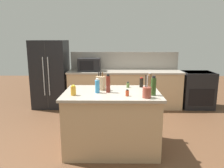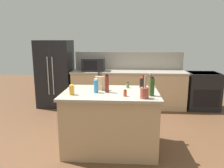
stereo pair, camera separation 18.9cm
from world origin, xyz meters
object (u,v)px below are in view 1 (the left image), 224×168
object	(u,v)px
knife_block	(101,83)
spice_jar_paprika	(127,93)
microwave	(89,65)
refrigerator	(51,74)
vinegar_bottle	(108,84)
utensil_crock	(147,92)
honey_jar	(73,91)
spice_jar_oregano	(128,85)
olive_oil_bottle	(153,86)
pepper_grinder	(150,80)
soy_sauce_bottle	(141,82)
range_oven	(197,89)
dish_soap_bottle	(97,86)

from	to	relation	value
knife_block	spice_jar_paprika	bearing A→B (deg)	-16.31
microwave	knife_block	world-z (taller)	microwave
refrigerator	vinegar_bottle	xyz separation A→B (m)	(1.55, -2.28, 0.22)
knife_block	utensil_crock	xyz separation A→B (m)	(0.67, -0.46, -0.03)
spice_jar_paprika	honey_jar	xyz separation A→B (m)	(-0.78, 0.03, 0.03)
spice_jar_oregano	refrigerator	bearing A→B (deg)	133.77
olive_oil_bottle	pepper_grinder	xyz separation A→B (m)	(0.04, 0.58, -0.02)
knife_block	vinegar_bottle	world-z (taller)	knife_block
refrigerator	olive_oil_bottle	world-z (taller)	refrigerator
vinegar_bottle	spice_jar_oregano	bearing A→B (deg)	45.79
knife_block	spice_jar_paprika	xyz separation A→B (m)	(0.40, -0.37, -0.07)
vinegar_bottle	olive_oil_bottle	world-z (taller)	olive_oil_bottle
spice_jar_oregano	spice_jar_paprika	bearing A→B (deg)	-94.34
utensil_crock	spice_jar_oregano	xyz separation A→B (m)	(-0.22, 0.64, -0.04)
soy_sauce_bottle	range_oven	bearing A→B (deg)	48.23
utensil_crock	pepper_grinder	world-z (taller)	utensil_crock
utensil_crock	olive_oil_bottle	xyz separation A→B (m)	(0.11, 0.14, 0.05)
soy_sauce_bottle	utensil_crock	bearing A→B (deg)	-90.51
range_oven	honey_jar	world-z (taller)	honey_jar
refrigerator	pepper_grinder	world-z (taller)	refrigerator
utensil_crock	olive_oil_bottle	bearing A→B (deg)	50.96
spice_jar_paprika	dish_soap_bottle	size ratio (longest dim) A/B	0.44
range_oven	vinegar_bottle	bearing A→B (deg)	-134.75
range_oven	honey_jar	bearing A→B (deg)	-138.30
range_oven	utensil_crock	distance (m)	3.08
knife_block	dish_soap_bottle	world-z (taller)	knife_block
range_oven	pepper_grinder	xyz separation A→B (m)	(-1.51, -1.81, 0.59)
range_oven	dish_soap_bottle	xyz separation A→B (m)	(-2.37, -2.26, 0.57)
vinegar_bottle	spice_jar_oregano	size ratio (longest dim) A/B	2.86
microwave	spice_jar_paprika	distance (m)	2.58
range_oven	soy_sauce_bottle	distance (m)	2.55
microwave	pepper_grinder	bearing A→B (deg)	-55.78
range_oven	knife_block	distance (m)	3.17
range_oven	microwave	bearing A→B (deg)	180.00
range_oven	olive_oil_bottle	xyz separation A→B (m)	(-1.55, -2.39, 0.61)
microwave	utensil_crock	world-z (taller)	same
microwave	refrigerator	bearing A→B (deg)	177.09
utensil_crock	spice_jar_paprika	distance (m)	0.28
olive_oil_bottle	utensil_crock	bearing A→B (deg)	-129.04
microwave	honey_jar	world-z (taller)	microwave
range_oven	spice_jar_paprika	world-z (taller)	spice_jar_paprika
spice_jar_oregano	knife_block	bearing A→B (deg)	-158.83
olive_oil_bottle	honey_jar	size ratio (longest dim) A/B	1.89
spice_jar_paprika	pepper_grinder	world-z (taller)	pepper_grinder
pepper_grinder	honey_jar	distance (m)	1.34
refrigerator	dish_soap_bottle	world-z (taller)	refrigerator
refrigerator	microwave	xyz separation A→B (m)	(1.01, -0.05, 0.25)
spice_jar_paprika	soy_sauce_bottle	bearing A→B (deg)	65.20
vinegar_bottle	spice_jar_oregano	world-z (taller)	vinegar_bottle
range_oven	honey_jar	distance (m)	3.67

